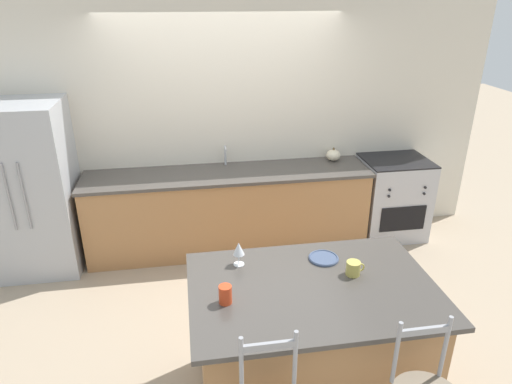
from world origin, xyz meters
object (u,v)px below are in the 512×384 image
Objects in this scene: coffee_mug at (353,268)px; tumbler_cup at (225,294)px; refrigerator at (31,189)px; dinner_plate at (324,258)px; pumpkin_decoration at (333,155)px; oven_range at (392,197)px; wine_glass at (239,249)px.

tumbler_cup is at bearing -169.51° from coffee_mug.
refrigerator is 8.16× the size of dinner_plate.
tumbler_cup is at bearing -121.30° from pumpkin_decoration.
dinner_plate is at bearing -127.32° from oven_range.
pumpkin_decoration is at bearing 58.70° from tumbler_cup.
coffee_mug reaches higher than dinner_plate.
dinner_plate is at bearing -109.87° from pumpkin_decoration.
dinner_plate reaches higher than oven_range.
wine_glass reaches higher than pumpkin_decoration.
coffee_mug is at bearing -104.89° from pumpkin_decoration.
wine_glass is 0.79m from coffee_mug.
tumbler_cup is at bearing -152.81° from dinner_plate.
refrigerator reaches higher than coffee_mug.
wine_glass is at bearing 161.67° from coffee_mug.
refrigerator is at bearing 141.96° from coffee_mug.
coffee_mug is (-1.30, -2.10, 0.52)m from oven_range.
tumbler_cup reaches higher than coffee_mug.
oven_range is 3.18m from tumbler_cup.
coffee_mug is 1.08× the size of tumbler_cup.
pumpkin_decoration is (0.61, 2.27, -0.02)m from coffee_mug.
coffee_mug is at bearing -38.04° from refrigerator.
oven_range is 7.88× the size of tumbler_cup.
wine_glass is 0.43m from tumbler_cup.
dinner_plate is 1.33× the size of pumpkin_decoration.
oven_range is 5.84× the size of pumpkin_decoration.
dinner_plate is 1.67× the size of coffee_mug.
coffee_mug is at bearing -57.39° from dinner_plate.
pumpkin_decoration reaches higher than oven_range.
wine_glass reaches higher than tumbler_cup.
refrigerator is at bearing 128.18° from tumbler_cup.
tumbler_cup is (-0.74, -0.38, 0.05)m from dinner_plate.
oven_range is 2.42m from dinner_plate.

